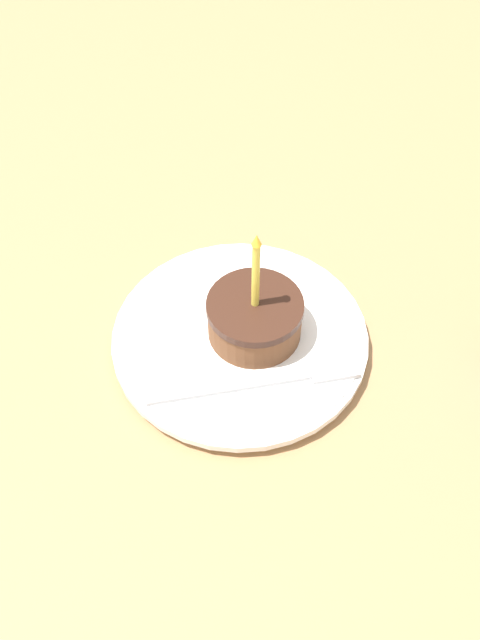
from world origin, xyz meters
TOP-DOWN VIEW (x-y plane):
  - ground_plane at (0.00, 0.00)m, footprint 2.40×2.40m
  - plate at (0.02, -0.01)m, footprint 0.25×0.25m
  - cake_slice at (0.04, 0.00)m, footprint 0.09×0.09m
  - fork at (0.06, -0.05)m, footprint 0.19×0.09m

SIDE VIEW (x-z plane):
  - ground_plane at x=0.00m, z-range -0.04..0.00m
  - plate at x=0.02m, z-range 0.00..0.02m
  - fork at x=0.06m, z-range 0.02..0.02m
  - cake_slice at x=0.04m, z-range -0.02..0.11m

